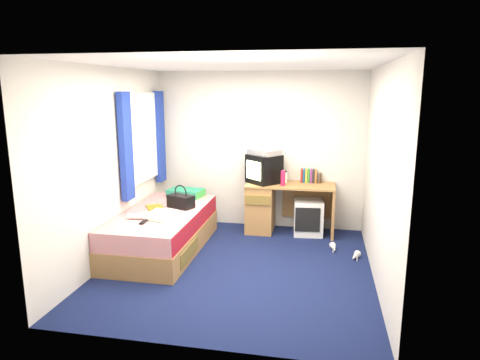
% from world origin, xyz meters
% --- Properties ---
extents(ground, '(3.40, 3.40, 0.00)m').
position_xyz_m(ground, '(0.00, 0.00, 0.00)').
color(ground, '#0C1438').
rests_on(ground, ground).
extents(room_shell, '(3.40, 3.40, 3.40)m').
position_xyz_m(room_shell, '(0.00, 0.00, 1.45)').
color(room_shell, white).
rests_on(room_shell, ground).
extents(bed, '(1.01, 2.00, 0.54)m').
position_xyz_m(bed, '(-1.10, 0.37, 0.27)').
color(bed, '#AB7C47').
rests_on(bed, ground).
extents(pillow, '(0.55, 0.40, 0.11)m').
position_xyz_m(pillow, '(-1.04, 1.21, 0.60)').
color(pillow, '#167294').
rests_on(pillow, bed).
extents(desk, '(1.30, 0.55, 0.75)m').
position_xyz_m(desk, '(0.25, 1.44, 0.41)').
color(desk, '#AB7C47').
rests_on(desk, ground).
extents(storage_cube, '(0.46, 0.46, 0.52)m').
position_xyz_m(storage_cube, '(0.80, 1.41, 0.26)').
color(storage_cube, silver).
rests_on(storage_cube, ground).
extents(crt_tv, '(0.58, 0.58, 0.43)m').
position_xyz_m(crt_tv, '(0.12, 1.44, 0.96)').
color(crt_tv, black).
rests_on(crt_tv, desk).
extents(vcr, '(0.53, 0.50, 0.08)m').
position_xyz_m(vcr, '(0.12, 1.44, 1.22)').
color(vcr, silver).
rests_on(vcr, crt_tv).
extents(book_row, '(0.24, 0.13, 0.20)m').
position_xyz_m(book_row, '(0.78, 1.60, 0.85)').
color(book_row, maroon).
rests_on(book_row, desk).
extents(picture_frame, '(0.03, 0.12, 0.14)m').
position_xyz_m(picture_frame, '(0.95, 1.61, 0.82)').
color(picture_frame, '#332411').
rests_on(picture_frame, desk).
extents(pink_water_bottle, '(0.08, 0.08, 0.21)m').
position_xyz_m(pink_water_bottle, '(0.42, 1.29, 0.85)').
color(pink_water_bottle, '#D21D4C').
rests_on(pink_water_bottle, desk).
extents(aerosol_can, '(0.05, 0.05, 0.16)m').
position_xyz_m(aerosol_can, '(0.44, 1.50, 0.83)').
color(aerosol_can, silver).
rests_on(aerosol_can, desk).
extents(handbag, '(0.40, 0.31, 0.32)m').
position_xyz_m(handbag, '(-0.91, 0.60, 0.63)').
color(handbag, black).
rests_on(handbag, bed).
extents(towel, '(0.31, 0.26, 0.10)m').
position_xyz_m(towel, '(-0.96, 0.07, 0.59)').
color(towel, white).
rests_on(towel, bed).
extents(magazine, '(0.33, 0.35, 0.01)m').
position_xyz_m(magazine, '(-1.26, 0.52, 0.55)').
color(magazine, yellow).
rests_on(magazine, bed).
extents(water_bottle, '(0.21, 0.10, 0.07)m').
position_xyz_m(water_bottle, '(-1.28, -0.02, 0.58)').
color(water_bottle, silver).
rests_on(water_bottle, bed).
extents(colour_swatch_fan, '(0.23, 0.13, 0.01)m').
position_xyz_m(colour_swatch_fan, '(-1.02, -0.06, 0.55)').
color(colour_swatch_fan, gold).
rests_on(colour_swatch_fan, bed).
extents(remote_control, '(0.05, 0.16, 0.02)m').
position_xyz_m(remote_control, '(-1.14, -0.14, 0.55)').
color(remote_control, black).
rests_on(remote_control, bed).
extents(window_assembly, '(0.11, 1.42, 1.40)m').
position_xyz_m(window_assembly, '(-1.55, 0.90, 1.42)').
color(window_assembly, silver).
rests_on(window_assembly, room_shell).
extents(white_heels, '(0.40, 0.48, 0.09)m').
position_xyz_m(white_heels, '(1.30, 0.65, 0.04)').
color(white_heels, silver).
rests_on(white_heels, ground).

